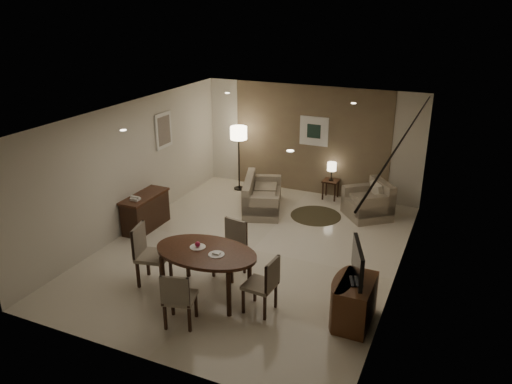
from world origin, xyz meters
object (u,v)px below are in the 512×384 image
at_px(dining_table, 207,273).
at_px(side_table, 331,189).
at_px(chair_right, 260,284).
at_px(chair_left, 153,255).
at_px(tv_cabinet, 356,302).
at_px(floor_lamp, 239,158).
at_px(chair_far, 229,250).
at_px(armchair, 368,200).
at_px(sofa, 262,194).
at_px(console_desk, 146,212).
at_px(chair_near, 180,297).

bearing_deg(dining_table, side_table, 82.33).
bearing_deg(chair_right, chair_left, -86.27).
relative_size(chair_right, side_table, 1.98).
height_order(tv_cabinet, chair_left, chair_left).
distance_m(chair_right, floor_lamp, 5.43).
distance_m(chair_far, armchair, 3.92).
height_order(dining_table, floor_lamp, floor_lamp).
bearing_deg(dining_table, chair_far, 86.47).
distance_m(chair_left, sofa, 3.76).
height_order(tv_cabinet, chair_far, chair_far).
xyz_separation_m(chair_right, sofa, (-1.57, 3.76, -0.10)).
xyz_separation_m(tv_cabinet, chair_left, (-3.44, -0.28, 0.18)).
xyz_separation_m(chair_far, chair_right, (0.93, -0.78, -0.02)).
xyz_separation_m(tv_cabinet, floor_lamp, (-4.09, 4.43, 0.48)).
xyz_separation_m(sofa, armchair, (2.33, 0.56, 0.03)).
distance_m(sofa, floor_lamp, 1.52).
xyz_separation_m(sofa, floor_lamp, (-1.07, 0.98, 0.45)).
bearing_deg(tv_cabinet, console_desk, 162.95).
xyz_separation_m(chair_near, chair_left, (-1.04, 0.82, 0.06)).
bearing_deg(side_table, chair_near, -96.37).
bearing_deg(chair_far, armchair, 73.07).
relative_size(console_desk, floor_lamp, 0.73).
xyz_separation_m(chair_right, side_table, (-0.30, 5.05, -0.23)).
bearing_deg(dining_table, chair_left, -178.21).
distance_m(chair_near, chair_right, 1.24).
distance_m(chair_left, floor_lamp, 4.76).
bearing_deg(chair_right, chair_near, -45.88).
relative_size(chair_near, chair_left, 0.88).
height_order(tv_cabinet, sofa, sofa).
relative_size(chair_far, chair_right, 1.05).
xyz_separation_m(dining_table, chair_far, (0.04, 0.72, 0.09)).
bearing_deg(dining_table, console_desk, 144.73).
bearing_deg(sofa, dining_table, 170.04).
relative_size(tv_cabinet, floor_lamp, 0.54).
xyz_separation_m(chair_far, armchair, (1.69, 3.54, -0.09)).
bearing_deg(chair_far, chair_right, -31.19).
relative_size(dining_table, side_table, 3.65).
height_order(console_desk, chair_left, chair_left).
height_order(tv_cabinet, chair_near, chair_near).
height_order(chair_near, armchair, chair_near).
height_order(chair_far, chair_right, chair_far).
height_order(dining_table, chair_near, chair_near).
bearing_deg(chair_near, console_desk, -61.80).
height_order(chair_left, chair_right, chair_left).
xyz_separation_m(console_desk, sofa, (1.88, 1.95, 0.00)).
bearing_deg(tv_cabinet, side_table, 110.22).
distance_m(dining_table, armchair, 4.60).
distance_m(sofa, side_table, 1.82).
bearing_deg(chair_near, armchair, -124.18).
xyz_separation_m(tv_cabinet, dining_table, (-2.42, -0.25, 0.06)).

